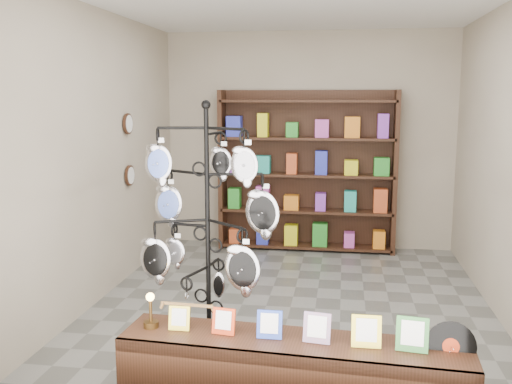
{
  "coord_description": "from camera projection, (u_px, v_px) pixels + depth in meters",
  "views": [
    {
      "loc": [
        0.49,
        -5.49,
        2.1
      ],
      "look_at": [
        -0.2,
        -1.0,
        1.34
      ],
      "focal_mm": 40.0,
      "sensor_mm": 36.0,
      "label": 1
    }
  ],
  "objects": [
    {
      "name": "wall_clocks",
      "position": [
        129.0,
        150.0,
        6.6
      ],
      "size": [
        0.03,
        0.24,
        0.84
      ],
      "color": "black",
      "rests_on": "ground"
    },
    {
      "name": "room_envelope",
      "position": [
        292.0,
        124.0,
        5.47
      ],
      "size": [
        5.0,
        5.0,
        5.0
      ],
      "color": "#AFA38C",
      "rests_on": "ground"
    },
    {
      "name": "display_tree",
      "position": [
        208.0,
        220.0,
        4.21
      ],
      "size": [
        1.07,
        0.99,
        2.08
      ],
      "rotation": [
        0.0,
        0.0,
        -0.15
      ],
      "color": "black",
      "rests_on": "ground"
    },
    {
      "name": "ground",
      "position": [
        290.0,
        307.0,
        5.77
      ],
      "size": [
        5.0,
        5.0,
        0.0
      ],
      "primitive_type": "plane",
      "color": "slate",
      "rests_on": "ground"
    },
    {
      "name": "front_shelf",
      "position": [
        293.0,
        380.0,
        3.72
      ],
      "size": [
        2.29,
        0.6,
        0.8
      ],
      "rotation": [
        0.0,
        0.0,
        -0.06
      ],
      "color": "black",
      "rests_on": "ground"
    },
    {
      "name": "back_shelving",
      "position": [
        307.0,
        176.0,
        7.84
      ],
      "size": [
        2.42,
        0.36,
        2.2
      ],
      "color": "black",
      "rests_on": "ground"
    }
  ]
}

